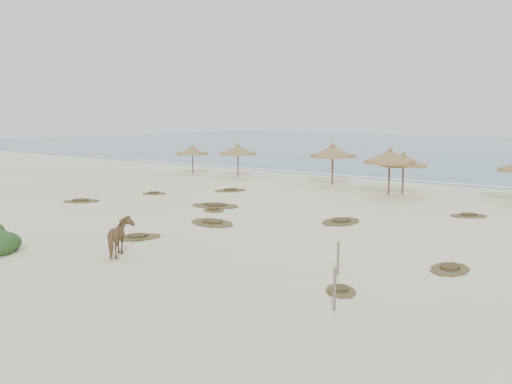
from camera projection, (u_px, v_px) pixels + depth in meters
ground at (201, 238)px, 24.58m from camera, size 160.00×160.00×0.00m
foam_line at (429, 182)px, 44.88m from camera, size 70.00×0.60×0.01m
palapa_0 at (192, 151)px, 51.04m from camera, size 3.27×3.27×2.65m
palapa_1 at (238, 150)px, 48.57m from camera, size 3.09×3.09×2.89m
palapa_2 at (333, 152)px, 42.83m from camera, size 4.21×4.21×3.20m
palapa_3 at (403, 161)px, 37.59m from camera, size 3.40×3.40×2.88m
palapa_4 at (390, 158)px, 37.43m from camera, size 3.42×3.42×3.19m
horse at (120, 237)px, 21.36m from camera, size 1.65×1.82×1.44m
fence_post_near at (338, 259)px, 18.84m from camera, size 0.11×0.11×1.12m
fence_post_far at (335, 289)px, 15.47m from camera, size 0.10×0.10×1.15m
scrub_0 at (81, 201)px, 34.77m from camera, size 2.59×2.53×0.16m
scrub_1 at (215, 205)px, 33.00m from camera, size 3.27×2.50×0.16m
scrub_2 at (214, 210)px, 31.54m from camera, size 2.05×1.96×0.16m
scrub_3 at (341, 221)px, 28.14m from camera, size 1.80×2.65×0.16m
scrub_4 at (450, 269)px, 19.51m from camera, size 1.46×2.06×0.16m
scrub_6 at (230, 190)px, 39.63m from camera, size 2.32×2.73×0.16m
scrub_7 at (469, 215)px, 29.74m from camera, size 2.29×2.24×0.16m
scrub_8 at (154, 193)px, 38.11m from camera, size 1.96×1.79×0.16m
scrub_9 at (212, 222)px, 27.83m from camera, size 3.13×2.50×0.16m
scrub_11 at (137, 237)px, 24.56m from camera, size 2.22×2.51×0.16m
scrub_12 at (341, 290)px, 17.11m from camera, size 1.57×1.64×0.16m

